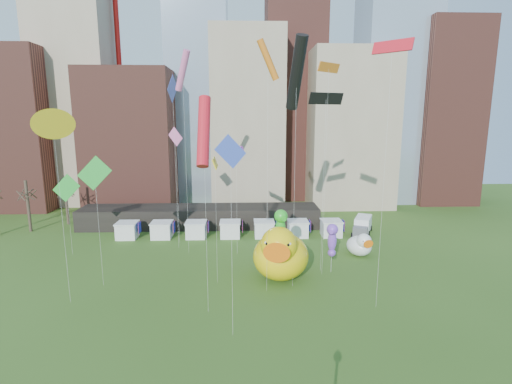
{
  "coord_description": "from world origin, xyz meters",
  "views": [
    {
      "loc": [
        2.76,
        -18.66,
        17.3
      ],
      "look_at": [
        3.78,
        8.77,
        12.0
      ],
      "focal_mm": 27.0,
      "sensor_mm": 36.0,
      "label": 1
    }
  ],
  "objects_px": {
    "box_truck": "(363,225)",
    "seahorse_green": "(281,226)",
    "small_duck": "(360,245)",
    "seahorse_purple": "(332,237)",
    "big_duck": "(280,254)"
  },
  "relations": [
    {
      "from": "box_truck",
      "to": "seahorse_green",
      "type": "bearing_deg",
      "value": -110.43
    },
    {
      "from": "seahorse_green",
      "to": "small_duck",
      "type": "bearing_deg",
      "value": 9.81
    },
    {
      "from": "small_duck",
      "to": "seahorse_purple",
      "type": "distance_m",
      "value": 7.52
    },
    {
      "from": "seahorse_green",
      "to": "box_truck",
      "type": "distance_m",
      "value": 20.09
    },
    {
      "from": "big_duck",
      "to": "seahorse_green",
      "type": "distance_m",
      "value": 3.55
    },
    {
      "from": "big_duck",
      "to": "seahorse_purple",
      "type": "distance_m",
      "value": 6.39
    },
    {
      "from": "big_duck",
      "to": "seahorse_purple",
      "type": "bearing_deg",
      "value": 27.83
    },
    {
      "from": "small_duck",
      "to": "box_truck",
      "type": "xyz_separation_m",
      "value": [
        3.34,
        9.63,
        -0.19
      ]
    },
    {
      "from": "big_duck",
      "to": "box_truck",
      "type": "relative_size",
      "value": 1.44
    },
    {
      "from": "seahorse_green",
      "to": "seahorse_purple",
      "type": "bearing_deg",
      "value": -20.46
    },
    {
      "from": "seahorse_green",
      "to": "seahorse_purple",
      "type": "distance_m",
      "value": 5.96
    },
    {
      "from": "seahorse_purple",
      "to": "seahorse_green",
      "type": "bearing_deg",
      "value": -168.17
    },
    {
      "from": "big_duck",
      "to": "seahorse_purple",
      "type": "xyz_separation_m",
      "value": [
        6.02,
        1.77,
        1.19
      ]
    },
    {
      "from": "big_duck",
      "to": "seahorse_green",
      "type": "bearing_deg",
      "value": 96.02
    },
    {
      "from": "big_duck",
      "to": "box_truck",
      "type": "xyz_separation_m",
      "value": [
        14.21,
        16.5,
        -1.67
      ]
    }
  ]
}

